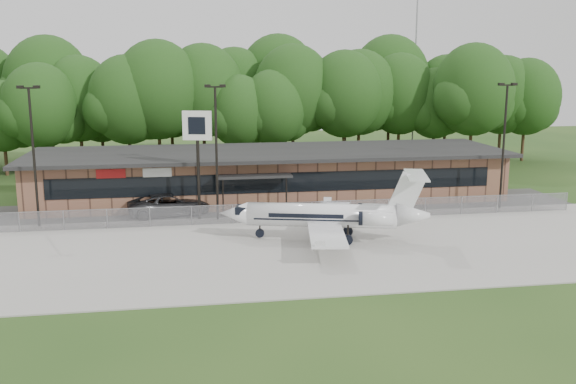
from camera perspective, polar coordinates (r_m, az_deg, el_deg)
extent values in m
plane|color=#224117|center=(34.18, 3.87, -8.77)|extent=(160.00, 160.00, 0.00)
cube|color=#9E9B93|center=(41.61, 1.35, -4.97)|extent=(64.00, 18.00, 0.08)
cube|color=#383835|center=(52.59, -0.98, -1.49)|extent=(50.00, 9.00, 0.06)
cube|color=brown|center=(56.56, -1.66, 1.46)|extent=(40.00, 10.00, 4.00)
cube|color=black|center=(51.62, -0.91, 0.84)|extent=(36.00, 0.08, 1.60)
cube|color=black|center=(55.74, -1.60, 3.55)|extent=(41.00, 11.50, 0.30)
cube|color=black|center=(50.68, -3.05, 1.43)|extent=(6.00, 1.60, 0.20)
cube|color=#AD1516|center=(51.15, -15.47, 1.57)|extent=(2.20, 0.06, 0.70)
cube|color=silver|center=(50.89, -11.55, 1.71)|extent=(2.20, 0.06, 0.70)
cube|color=gray|center=(48.09, -0.20, -1.84)|extent=(46.00, 0.03, 1.50)
cube|color=gray|center=(47.92, -0.20, -0.97)|extent=(46.00, 0.04, 0.04)
cylinder|color=gray|center=(84.51, 11.26, 11.70)|extent=(0.20, 0.20, 25.00)
cylinder|color=black|center=(49.33, -21.64, 2.71)|extent=(0.18, 0.18, 10.00)
cube|color=black|center=(48.89, -22.08, 8.57)|extent=(1.20, 0.12, 0.12)
cube|color=black|center=(49.01, -22.72, 8.61)|extent=(0.45, 0.30, 0.22)
cube|color=black|center=(48.77, -21.45, 8.69)|extent=(0.45, 0.30, 0.22)
cylinder|color=black|center=(48.25, -6.37, 3.27)|extent=(0.18, 0.18, 10.00)
cube|color=black|center=(47.80, -6.51, 9.27)|extent=(1.20, 0.12, 0.12)
cube|color=black|center=(47.78, -7.18, 9.34)|extent=(0.45, 0.30, 0.22)
cube|color=black|center=(47.83, -5.84, 9.37)|extent=(0.45, 0.30, 0.22)
cylinder|color=black|center=(54.50, 18.60, 3.68)|extent=(0.18, 0.18, 10.00)
cube|color=black|center=(54.11, 18.94, 8.98)|extent=(1.20, 0.12, 0.12)
cube|color=black|center=(53.85, 18.42, 9.08)|extent=(0.45, 0.30, 0.22)
cube|color=black|center=(54.37, 19.46, 9.03)|extent=(0.45, 0.30, 0.22)
cylinder|color=white|center=(42.96, 2.99, -2.18)|extent=(10.00, 4.08, 1.59)
cone|color=white|center=(43.61, -4.86, -2.00)|extent=(2.33, 2.04, 1.59)
cone|color=white|center=(43.10, 11.06, -2.14)|extent=(2.52, 2.10, 1.59)
cube|color=white|center=(39.88, 3.49, -3.93)|extent=(3.64, 6.32, 0.12)
cube|color=white|center=(46.23, 3.78, -1.78)|extent=(3.64, 6.32, 0.12)
cylinder|color=white|center=(41.72, 7.83, -2.48)|extent=(2.34, 1.42, 0.89)
cylinder|color=white|center=(44.13, 7.70, -1.71)|extent=(2.34, 1.42, 0.89)
cube|color=white|center=(42.75, 10.47, -0.25)|extent=(2.39, 0.76, 2.99)
cube|color=white|center=(42.57, 11.33, 1.37)|extent=(2.42, 4.74, 0.10)
cube|color=black|center=(43.43, -3.96, -1.67)|extent=(1.26, 1.41, 0.50)
cube|color=black|center=(43.26, 5.34, -3.96)|extent=(1.38, 2.51, 0.69)
cylinder|color=black|center=(43.66, -2.51, -3.77)|extent=(0.73, 0.73, 0.22)
imported|color=#313234|center=(51.03, -10.50, -1.10)|extent=(6.80, 4.10, 1.77)
cylinder|color=black|center=(48.66, -7.98, 2.05)|extent=(0.29, 0.29, 7.90)
cube|color=silver|center=(48.24, -8.09, 5.87)|extent=(2.17, 0.78, 2.17)
cube|color=black|center=(48.11, -8.12, 5.86)|extent=(1.25, 0.36, 1.28)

